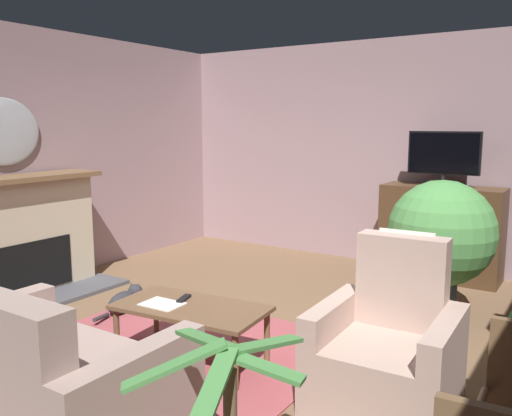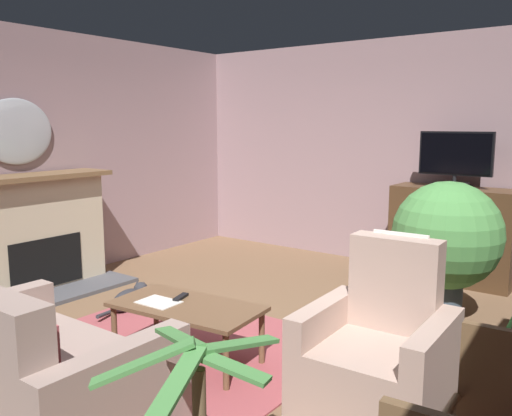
% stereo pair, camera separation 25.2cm
% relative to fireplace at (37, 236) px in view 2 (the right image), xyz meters
% --- Properties ---
extents(ground_plane, '(6.26, 6.61, 0.04)m').
position_rel_fireplace_xyz_m(ground_plane, '(2.55, 0.24, -0.60)').
color(ground_plane, brown).
extents(wall_back, '(6.26, 0.10, 2.77)m').
position_rel_fireplace_xyz_m(wall_back, '(2.55, 3.29, 0.80)').
color(wall_back, gray).
rests_on(wall_back, ground_plane).
extents(wall_left, '(0.10, 6.61, 2.77)m').
position_rel_fireplace_xyz_m(wall_left, '(-0.33, 0.24, 0.80)').
color(wall_left, gray).
rests_on(wall_left, ground_plane).
extents(rug_central, '(2.30, 2.11, 0.01)m').
position_rel_fireplace_xyz_m(rug_central, '(2.23, -0.28, -0.58)').
color(rug_central, '#9E474C').
rests_on(rug_central, ground_plane).
extents(fireplace, '(0.85, 1.66, 1.23)m').
position_rel_fireplace_xyz_m(fireplace, '(0.00, 0.00, 0.00)').
color(fireplace, '#4C4C51').
rests_on(fireplace, ground_plane).
extents(wall_mirror_oval, '(0.06, 0.81, 0.69)m').
position_rel_fireplace_xyz_m(wall_mirror_oval, '(-0.25, 0.00, 1.08)').
color(wall_mirror_oval, '#B2B7BF').
extents(tv_cabinet, '(1.31, 0.53, 1.05)m').
position_rel_fireplace_xyz_m(tv_cabinet, '(3.41, 2.94, -0.08)').
color(tv_cabinet, '#352315').
rests_on(tv_cabinet, ground_plane).
extents(television, '(0.78, 0.20, 0.61)m').
position_rel_fireplace_xyz_m(television, '(3.41, 2.89, 0.80)').
color(television, black).
rests_on(television, tv_cabinet).
extents(coffee_table, '(1.16, 0.67, 0.44)m').
position_rel_fireplace_xyz_m(coffee_table, '(2.47, -0.32, -0.19)').
color(coffee_table, brown).
rests_on(coffee_table, ground_plane).
extents(tv_remote, '(0.10, 0.18, 0.02)m').
position_rel_fireplace_xyz_m(tv_remote, '(2.34, -0.25, -0.14)').
color(tv_remote, black).
rests_on(tv_remote, coffee_table).
extents(folded_newspaper, '(0.31, 0.23, 0.01)m').
position_rel_fireplace_xyz_m(folded_newspaper, '(2.27, -0.41, -0.14)').
color(folded_newspaper, silver).
rests_on(folded_newspaper, coffee_table).
extents(sofa_floral, '(1.49, 0.95, 0.91)m').
position_rel_fireplace_xyz_m(sofa_floral, '(2.34, -1.47, -0.28)').
color(sofa_floral, '#A3897F').
rests_on(sofa_floral, ground_plane).
extents(armchair_near_window, '(0.86, 0.83, 1.05)m').
position_rel_fireplace_xyz_m(armchair_near_window, '(3.87, -0.09, -0.25)').
color(armchair_near_window, '#BC9E8E').
rests_on(armchair_near_window, ground_plane).
extents(potted_plant_small_fern_corner, '(0.95, 0.95, 1.26)m').
position_rel_fireplace_xyz_m(potted_plant_small_fern_corner, '(3.73, 1.65, 0.17)').
color(potted_plant_small_fern_corner, '#3D4C5B').
rests_on(potted_plant_small_fern_corner, ground_plane).
extents(cat, '(0.31, 0.73, 0.21)m').
position_rel_fireplace_xyz_m(cat, '(1.22, 0.18, -0.48)').
color(cat, '#2D2D33').
rests_on(cat, ground_plane).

